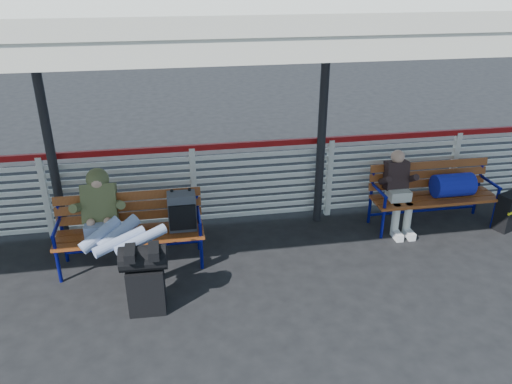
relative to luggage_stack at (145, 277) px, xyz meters
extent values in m
plane|color=black|center=(0.65, 0.01, -0.45)|extent=(60.00, 60.00, 0.00)
cube|color=silver|center=(0.65, 1.91, 0.15)|extent=(12.00, 0.04, 1.04)
cube|color=maroon|center=(0.65, 1.91, 0.75)|extent=(12.00, 0.06, 0.08)
cube|color=silver|center=(0.65, 0.91, 2.63)|extent=(12.60, 3.60, 0.16)
cube|color=silver|center=(0.65, -0.84, 2.50)|extent=(12.60, 0.06, 0.30)
cylinder|color=black|center=(-1.15, 1.76, 1.05)|extent=(0.12, 0.12, 3.00)
cylinder|color=black|center=(2.45, 1.76, 1.05)|extent=(0.12, 0.12, 3.00)
cube|color=black|center=(0.00, 0.00, -0.17)|extent=(0.40, 0.25, 0.54)
cylinder|color=black|center=(0.00, 0.00, 0.23)|extent=(0.50, 0.29, 0.28)
cube|color=brown|center=(-0.20, 0.95, 0.00)|extent=(1.80, 0.50, 0.04)
cube|color=brown|center=(-0.20, 1.21, 0.27)|extent=(1.80, 0.10, 0.40)
cylinder|color=navy|center=(-1.05, 0.75, -0.22)|extent=(0.04, 0.04, 0.45)
cylinder|color=navy|center=(0.65, 0.75, -0.22)|extent=(0.04, 0.04, 0.45)
cylinder|color=navy|center=(-1.05, 1.22, 0.00)|extent=(0.04, 0.04, 0.90)
cylinder|color=navy|center=(0.65, 1.22, 0.00)|extent=(0.04, 0.04, 0.90)
cube|color=#494A50|center=(0.45, 0.97, 0.27)|extent=(0.35, 0.22, 0.49)
cube|color=brown|center=(4.03, 1.28, 0.00)|extent=(1.80, 0.50, 0.04)
cube|color=brown|center=(4.03, 1.54, 0.27)|extent=(1.80, 0.10, 0.40)
cylinder|color=navy|center=(3.18, 1.08, -0.22)|extent=(0.04, 0.04, 0.45)
cylinder|color=navy|center=(4.88, 1.08, -0.22)|extent=(0.04, 0.04, 0.45)
cylinder|color=navy|center=(3.18, 1.55, 0.00)|extent=(0.04, 0.04, 0.90)
cylinder|color=navy|center=(4.88, 1.55, 0.00)|extent=(0.04, 0.04, 0.90)
cylinder|color=navy|center=(4.28, 1.28, 0.19)|extent=(0.57, 0.33, 0.33)
cube|color=#99A7CD|center=(-0.55, 1.00, 0.09)|extent=(0.36, 0.26, 0.18)
cube|color=#52572E|center=(-0.55, 1.20, 0.35)|extent=(0.42, 0.38, 0.53)
sphere|color=#52572E|center=(-0.55, 1.30, 0.63)|extent=(0.28, 0.28, 0.28)
sphere|color=tan|center=(-0.55, 1.26, 0.62)|extent=(0.21, 0.21, 0.21)
cube|color=black|center=(-0.12, -0.06, 0.34)|extent=(0.11, 0.27, 0.10)
cube|color=black|center=(0.12, -0.06, 0.34)|extent=(0.11, 0.27, 0.10)
cube|color=beige|center=(3.48, 1.31, 0.08)|extent=(0.30, 0.24, 0.16)
cube|color=black|center=(3.48, 1.45, 0.33)|extent=(0.32, 0.23, 0.42)
sphere|color=tan|center=(3.48, 1.47, 0.60)|extent=(0.19, 0.19, 0.19)
cylinder|color=beige|center=(3.39, 1.13, -0.21)|extent=(0.11, 0.11, 0.46)
cylinder|color=beige|center=(3.57, 1.13, -0.21)|extent=(0.11, 0.11, 0.46)
cube|color=silver|center=(3.39, 1.03, -0.40)|extent=(0.10, 0.24, 0.10)
cube|color=silver|center=(3.57, 1.03, -0.40)|extent=(0.10, 0.24, 0.10)
cube|color=black|center=(5.08, 1.03, -0.17)|extent=(0.45, 0.35, 0.55)
camera|label=1|loc=(0.38, -4.61, 3.04)|focal=35.00mm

